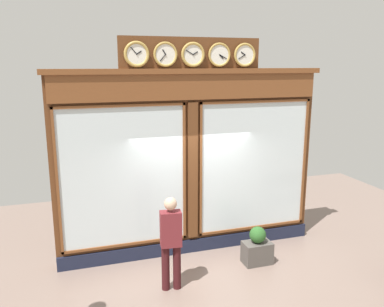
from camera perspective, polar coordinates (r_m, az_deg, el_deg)
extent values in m
cube|color=#5B3319|center=(8.12, -0.32, -1.70)|extent=(5.43, 0.30, 3.69)
cube|color=#191E33|center=(8.56, 0.04, -13.10)|extent=(5.43, 0.08, 0.28)
cube|color=brown|center=(7.69, 0.09, 9.58)|extent=(5.32, 0.08, 0.49)
cube|color=brown|center=(7.70, 0.05, 11.78)|extent=(5.54, 0.20, 0.10)
cube|color=silver|center=(8.50, 8.94, -1.86)|extent=(2.36, 0.02, 2.70)
cube|color=brown|center=(8.25, 9.34, 7.39)|extent=(2.46, 0.04, 0.05)
cube|color=brown|center=(8.93, 8.69, -10.46)|extent=(2.46, 0.04, 0.05)
cube|color=brown|center=(9.08, 15.83, -1.25)|extent=(0.05, 0.04, 2.80)
cube|color=brown|center=(8.03, 1.27, -2.58)|extent=(0.05, 0.04, 2.80)
cube|color=silver|center=(7.70, -9.83, -3.43)|extent=(2.36, 0.02, 2.70)
cube|color=brown|center=(7.42, -10.21, 6.78)|extent=(2.46, 0.04, 0.05)
cube|color=brown|center=(8.17, -9.43, -12.78)|extent=(2.46, 0.04, 0.05)
cube|color=brown|center=(7.63, -18.84, -4.11)|extent=(0.05, 0.04, 2.80)
cube|color=brown|center=(7.92, -1.13, -2.78)|extent=(0.05, 0.04, 2.80)
cube|color=#5B3319|center=(7.98, 0.07, -2.67)|extent=(0.20, 0.10, 2.80)
cube|color=#5B3319|center=(7.74, -0.05, 14.05)|extent=(2.78, 0.06, 0.65)
cylinder|color=white|center=(8.05, 7.61, 13.89)|extent=(0.38, 0.02, 0.38)
torus|color=#B79347|center=(8.05, 7.62, 13.89)|extent=(0.46, 0.05, 0.46)
cube|color=black|center=(8.02, 7.37, 14.10)|extent=(0.10, 0.01, 0.07)
cube|color=black|center=(8.01, 7.18, 13.63)|extent=(0.15, 0.01, 0.09)
sphere|color=black|center=(8.04, 7.66, 13.89)|extent=(0.02, 0.02, 0.02)
cylinder|color=white|center=(7.84, 3.97, 14.00)|extent=(0.38, 0.02, 0.38)
torus|color=#B79347|center=(7.84, 3.98, 14.00)|extent=(0.46, 0.04, 0.46)
cube|color=black|center=(7.84, 4.26, 13.74)|extent=(0.09, 0.01, 0.08)
cube|color=black|center=(7.86, 4.51, 13.73)|extent=(0.15, 0.01, 0.08)
sphere|color=black|center=(7.83, 4.02, 14.00)|extent=(0.02, 0.02, 0.02)
cylinder|color=white|center=(7.66, 0.14, 14.06)|extent=(0.38, 0.02, 0.38)
torus|color=#B79347|center=(7.66, 0.15, 14.06)|extent=(0.47, 0.06, 0.47)
cube|color=black|center=(7.66, 0.50, 14.26)|extent=(0.10, 0.01, 0.07)
cube|color=black|center=(7.63, -0.34, 14.37)|extent=(0.14, 0.01, 0.09)
sphere|color=black|center=(7.65, 0.18, 14.06)|extent=(0.02, 0.02, 0.02)
cylinder|color=white|center=(7.52, -3.85, 14.06)|extent=(0.38, 0.02, 0.38)
torus|color=#B79347|center=(7.51, -3.85, 14.06)|extent=(0.46, 0.05, 0.46)
cube|color=black|center=(7.50, -4.04, 14.39)|extent=(0.07, 0.01, 0.10)
cube|color=black|center=(7.49, -4.22, 13.60)|extent=(0.12, 0.01, 0.13)
sphere|color=black|center=(7.50, -3.82, 14.06)|extent=(0.02, 0.02, 0.02)
cylinder|color=white|center=(7.41, -7.98, 13.99)|extent=(0.38, 0.02, 0.38)
torus|color=#B79347|center=(7.40, -7.98, 13.99)|extent=(0.47, 0.06, 0.47)
cube|color=black|center=(7.40, -7.63, 14.21)|extent=(0.10, 0.01, 0.07)
cube|color=black|center=(7.38, -8.39, 14.45)|extent=(0.11, 0.01, 0.13)
sphere|color=black|center=(7.39, -7.96, 13.99)|extent=(0.02, 0.02, 0.02)
cylinder|color=#3A1316|center=(7.18, -3.82, -16.10)|extent=(0.14, 0.14, 0.82)
cylinder|color=#3A1316|center=(7.21, -2.18, -15.97)|extent=(0.14, 0.14, 0.82)
cube|color=maroon|center=(6.88, -3.07, -10.77)|extent=(0.38, 0.26, 0.62)
sphere|color=tan|center=(6.71, -3.12, -7.25)|extent=(0.22, 0.22, 0.22)
cube|color=#4C4742|center=(8.19, 9.35, -13.91)|extent=(0.56, 0.36, 0.44)
sphere|color=#285623|center=(8.03, 9.45, -11.47)|extent=(0.33, 0.33, 0.33)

